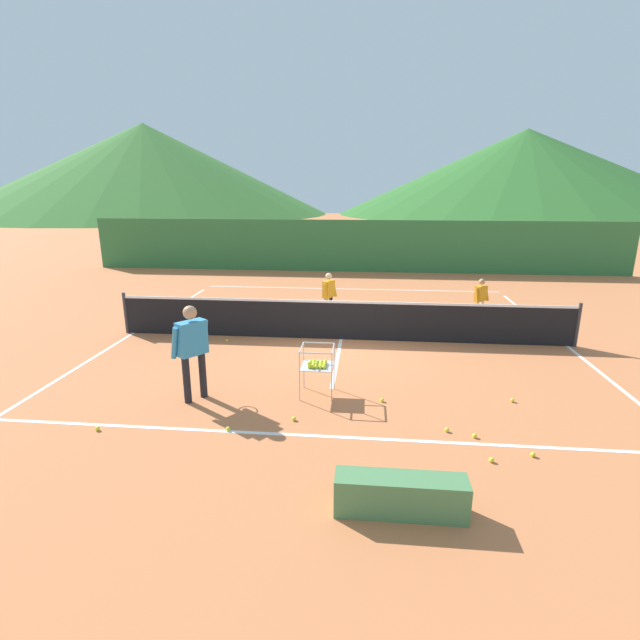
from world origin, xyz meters
The scene contains 27 objects.
ground_plane centered at (0.00, 0.00, 0.00)m, with size 120.00×120.00×0.00m, color #C67042.
line_baseline_near centered at (0.00, -4.75, 0.00)m, with size 10.68×0.08×0.01m, color white.
line_baseline_far centered at (0.00, 6.02, 0.00)m, with size 10.68×0.08×0.01m, color white.
line_sideline_west centered at (-5.34, 0.00, 0.00)m, with size 0.08×10.77×0.01m, color white.
line_sideline_east centered at (5.34, 0.00, 0.00)m, with size 0.08×10.77×0.01m, color white.
line_service_center centered at (0.00, 0.00, 0.00)m, with size 0.08×6.00×0.01m, color white.
tennis_net centered at (0.00, 0.00, 0.50)m, with size 11.09×0.08×1.05m.
instructor centered at (-2.35, -3.67, 1.02)m, with size 0.59×0.83×1.70m.
student_0 centered at (-0.45, 1.71, 0.81)m, with size 0.41×0.54×1.34m.
student_1 centered at (3.72, 1.94, 0.73)m, with size 0.46×0.42×1.22m.
ball_cart centered at (-0.24, -3.28, 0.58)m, with size 0.58×0.58×0.90m.
tennis_ball_0 centered at (3.17, -3.24, 0.03)m, with size 0.07×0.07×0.07m, color yellow.
tennis_ball_1 centered at (2.25, -4.56, 0.03)m, with size 0.07×0.07×0.07m, color yellow.
tennis_ball_2 centered at (2.34, -5.21, 0.03)m, with size 0.07×0.07×0.07m, color yellow.
tennis_ball_3 centered at (-3.46, -4.92, 0.03)m, with size 0.07×0.07×0.07m, color yellow.
tennis_ball_4 centered at (2.95, -5.01, 0.03)m, with size 0.07×0.07×0.07m, color yellow.
tennis_ball_5 centered at (-1.47, -4.72, 0.03)m, with size 0.07×0.07×0.07m, color yellow.
tennis_ball_6 centered at (1.87, -4.42, 0.03)m, with size 0.07×0.07×0.07m, color yellow.
tennis_ball_7 centered at (0.91, -3.46, 0.03)m, with size 0.07×0.07×0.07m, color yellow.
tennis_ball_8 centered at (-0.26, -1.71, 0.03)m, with size 0.07×0.07×0.07m, color yellow.
tennis_ball_9 centered at (-3.28, -1.89, 0.03)m, with size 0.07×0.07×0.07m, color yellow.
tennis_ball_10 centered at (-0.51, -4.30, 0.03)m, with size 0.07×0.07×0.07m, color yellow.
tennis_ball_11 centered at (-2.74, -0.49, 0.03)m, with size 0.07×0.07×0.07m, color yellow.
windscreen_fence centered at (0.00, 9.83, 1.13)m, with size 23.50×0.08×2.26m, color #33753D.
courtside_bench centered at (1.04, -6.38, 0.23)m, with size 1.50×0.36×0.46m, color #4C7F4C.
hill_0 centered at (21.83, 59.78, 5.69)m, with size 50.93×50.93×11.37m, color #2D6628.
hill_1 centered at (-30.60, 55.60, 6.10)m, with size 50.58×50.58×12.20m, color #38702D.
Camera 1 is at (0.59, -11.06, 3.59)m, focal length 26.49 mm.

